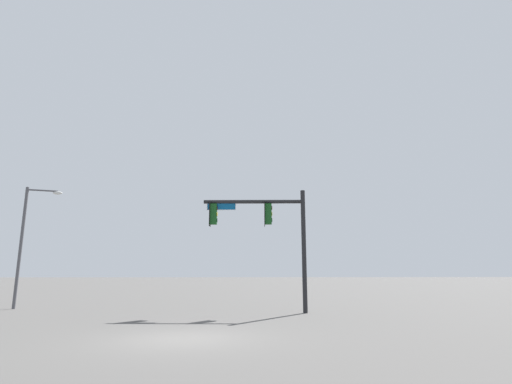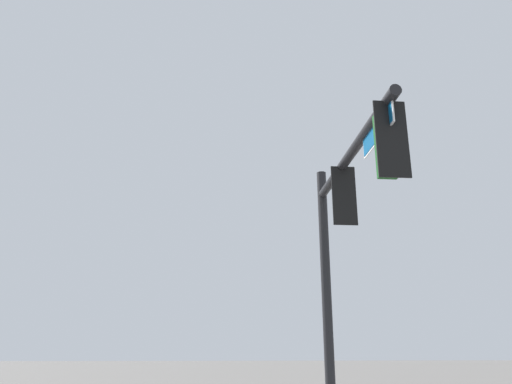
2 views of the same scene
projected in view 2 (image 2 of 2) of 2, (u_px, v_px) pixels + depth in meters
signal_pole_near at (344, 223)px, 10.52m from camera, size 5.43×0.79×6.35m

